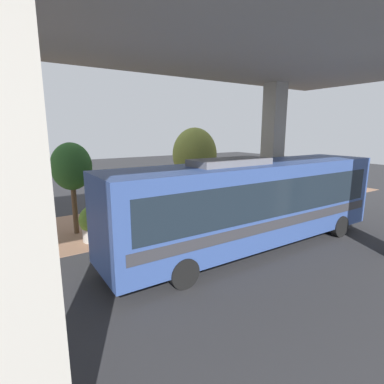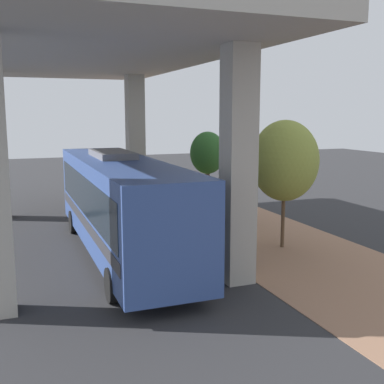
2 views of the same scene
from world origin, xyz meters
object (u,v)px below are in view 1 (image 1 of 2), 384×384
Objects in this scene: fire_hydrant at (180,212)px; planter_middle at (150,217)px; planter_front at (94,223)px; planter_back at (146,209)px; street_tree_near at (71,167)px; street_tree_far at (195,155)px; bus at (253,200)px.

fire_hydrant is 2.33m from planter_middle.
planter_front reaches higher than planter_middle.
street_tree_near reaches higher than planter_back.
planter_back is 0.31× the size of street_tree_far.
planter_back is (-5.57, -2.24, -1.27)m from bus.
planter_back is 4.25m from street_tree_near.
bus is 6.46m from street_tree_far.
planter_middle is at bearing 78.28° from planter_front.
planter_back is at bearing 110.76° from planter_front.
planter_front is 1.03× the size of planter_back.
fire_hydrant is at bearing -52.55° from street_tree_far.
street_tree_near is 7.01m from street_tree_far.
planter_middle is at bearing -144.40° from bus.
planter_middle is (-3.91, -2.80, -1.24)m from bus.
fire_hydrant is 0.70× the size of planter_back.
planter_middle is at bearing 55.88° from street_tree_near.
street_tree_near is at bearing -87.66° from street_tree_far.
planter_middle is 0.37× the size of street_tree_near.
fire_hydrant is at bearing 93.66° from planter_front.
planter_back is (-0.85, -1.61, 0.24)m from fire_hydrant.
fire_hydrant is 1.83m from planter_back.
street_tree_far is (-0.29, 7.00, 0.25)m from street_tree_near.
street_tree_far is (-1.46, 1.91, 2.89)m from fire_hydrant.
planter_middle reaches higher than planter_back.
planter_front is 1.00× the size of planter_middle.
street_tree_near is at bearing -124.12° from planter_middle.
planter_middle is 1.03× the size of planter_back.
street_tree_near is (-5.90, -5.73, 1.13)m from bus.
bus is 7.79× the size of planter_middle.
planter_front is at bearing -74.95° from street_tree_far.
planter_middle is 5.35m from street_tree_far.
planter_middle is at bearing -60.87° from street_tree_far.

